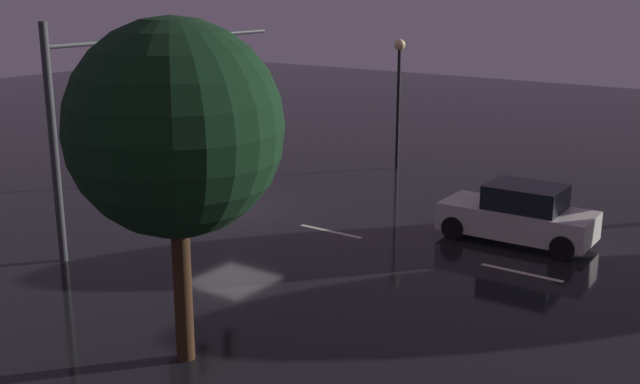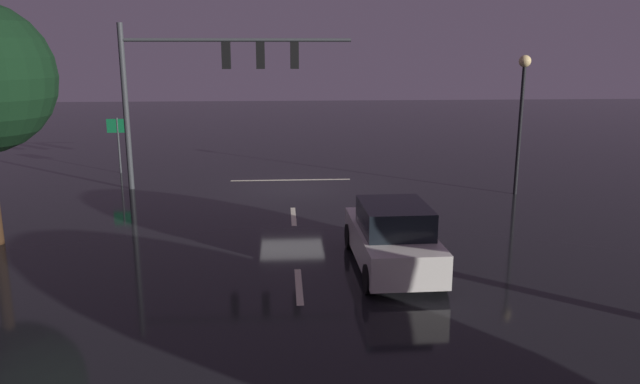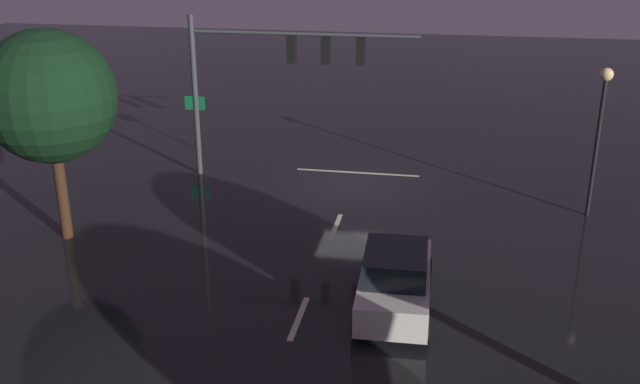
% 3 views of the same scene
% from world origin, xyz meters
% --- Properties ---
extents(ground_plane, '(80.00, 80.00, 0.00)m').
position_xyz_m(ground_plane, '(0.00, 0.00, 0.00)').
color(ground_plane, black).
extents(traffic_signal_assembly, '(8.73, 0.47, 6.32)m').
position_xyz_m(traffic_signal_assembly, '(3.05, -0.43, 4.56)').
color(traffic_signal_assembly, '#383A3D').
rests_on(traffic_signal_assembly, ground_plane).
extents(lane_dash_far, '(0.16, 2.20, 0.01)m').
position_xyz_m(lane_dash_far, '(0.00, 4.00, 0.00)').
color(lane_dash_far, beige).
rests_on(lane_dash_far, ground_plane).
extents(lane_dash_mid, '(0.16, 2.20, 0.01)m').
position_xyz_m(lane_dash_mid, '(0.00, 10.00, 0.00)').
color(lane_dash_mid, beige).
rests_on(lane_dash_mid, ground_plane).
extents(stop_bar, '(5.00, 0.16, 0.01)m').
position_xyz_m(stop_bar, '(0.00, -1.62, 0.00)').
color(stop_bar, beige).
rests_on(stop_bar, ground_plane).
extents(car_approaching, '(2.00, 4.41, 1.70)m').
position_xyz_m(car_approaching, '(-2.38, 8.94, 0.80)').
color(car_approaching, silver).
rests_on(car_approaching, ground_plane).
extents(street_lamp_left_kerb, '(0.44, 0.44, 5.16)m').
position_xyz_m(street_lamp_left_kerb, '(-8.46, 1.40, 3.60)').
color(street_lamp_left_kerb, black).
rests_on(street_lamp_left_kerb, ground_plane).
extents(route_sign, '(0.90, 0.09, 2.44)m').
position_xyz_m(route_sign, '(7.49, -3.58, 1.76)').
color(route_sign, '#383A3D').
rests_on(route_sign, ground_plane).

